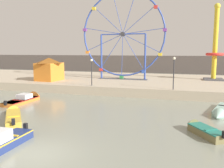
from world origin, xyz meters
name	(u,v)px	position (x,y,z in m)	size (l,w,h in m)	color
ground_plane	(39,155)	(0.00, 0.00, 0.00)	(240.00, 240.00, 0.00)	gray
quay_promenade	(137,82)	(0.00, 27.34, 0.56)	(110.00, 20.17, 1.13)	#B7A88E
distant_town_skyline	(156,64)	(0.00, 52.48, 2.20)	(140.00, 3.00, 4.40)	#564C47
motorboat_mustard_yellow	(13,115)	(-6.15, 5.58, 0.28)	(4.57, 5.27, 1.09)	gold
motorboat_orange_hull	(28,99)	(-9.37, 11.92, 0.27)	(1.54, 5.99, 1.43)	orange
motorboat_olive_wood	(202,130)	(8.69, 6.13, 0.29)	(2.87, 3.60, 1.09)	olive
motorboat_seafoam	(221,112)	(10.67, 12.11, 0.23)	(2.73, 5.96, 1.16)	#93BCAD
ferris_wheel_blue_frame	(123,35)	(-2.09, 26.29, 7.98)	(13.36, 1.20, 13.66)	#334CA8
drop_tower_yellow_tower	(215,51)	(11.65, 29.28, 5.59)	(2.80, 2.80, 11.53)	gold
carnival_booth_orange_canopy	(49,69)	(-12.33, 21.37, 2.92)	(3.60, 4.17, 3.46)	orange
promenade_lamp_near	(174,68)	(6.18, 17.82, 3.61)	(0.32, 0.32, 3.78)	#2D2D33
promenade_lamp_far	(92,68)	(-4.07, 18.01, 3.42)	(0.32, 0.32, 3.45)	#2D2D33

